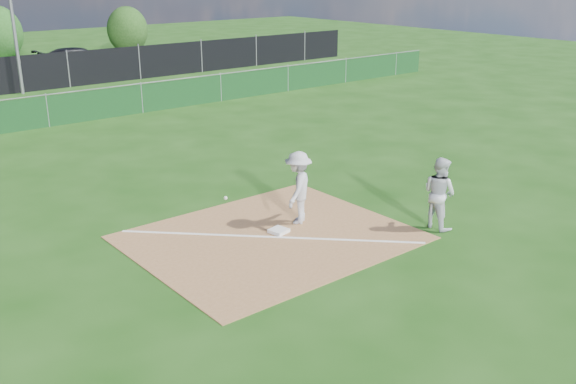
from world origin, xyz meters
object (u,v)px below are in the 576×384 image
object	(u,v)px
car_right	(80,60)
runner	(439,193)
light_pole	(11,9)
first_base	(279,231)
tree_right	(127,30)
play_at_first	(298,188)

from	to	relation	value
car_right	runner	bearing A→B (deg)	174.28
light_pole	car_right	world-z (taller)	light_pole
first_base	runner	size ratio (longest dim) A/B	0.22
light_pole	car_right	xyz separation A→B (m)	(4.89, 4.65, -3.27)
light_pole	tree_right	world-z (taller)	light_pole
runner	light_pole	bearing A→B (deg)	7.65
play_at_first	car_right	distance (m)	26.57
first_base	play_at_first	size ratio (longest dim) A/B	0.14
light_pole	runner	world-z (taller)	light_pole
light_pole	car_right	distance (m)	7.49
first_base	car_right	xyz separation A→B (m)	(6.07, 26.25, 0.67)
car_right	tree_right	size ratio (longest dim) A/B	1.50
play_at_first	runner	size ratio (longest dim) A/B	1.56
play_at_first	tree_right	world-z (taller)	tree_right
runner	tree_right	world-z (taller)	tree_right
first_base	car_right	distance (m)	26.95
light_pole	runner	distance (m)	23.99
runner	car_right	xyz separation A→B (m)	(2.92, 28.35, -0.13)
tree_right	runner	bearing A→B (deg)	-104.47
light_pole	first_base	xyz separation A→B (m)	(-1.18, -21.60, -3.94)
car_right	light_pole	bearing A→B (deg)	133.71
light_pole	play_at_first	xyz separation A→B (m)	(-0.41, -21.39, -3.10)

